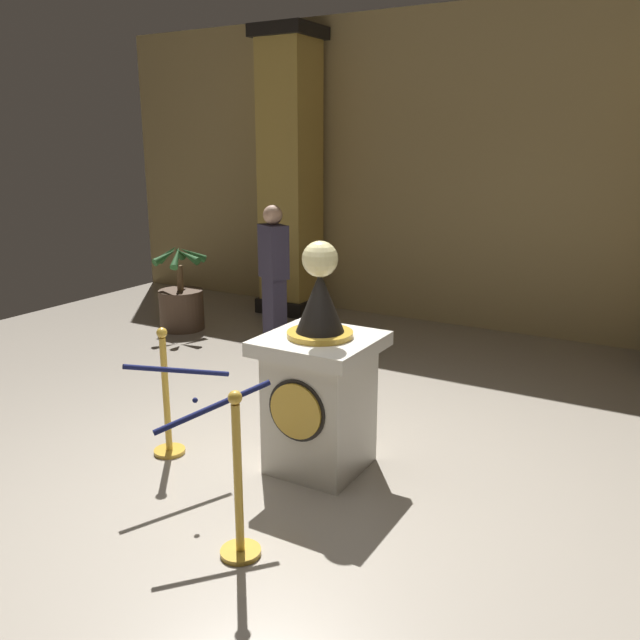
{
  "coord_description": "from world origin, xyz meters",
  "views": [
    {
      "loc": [
        2.42,
        -3.4,
        2.32
      ],
      "look_at": [
        0.2,
        0.41,
        1.13
      ],
      "focal_mm": 36.8,
      "sensor_mm": 36.0,
      "label": 1
    }
  ],
  "objects": [
    {
      "name": "velvet_rope",
      "position": [
        -0.28,
        -0.37,
        0.79
      ],
      "size": [
        1.05,
        1.04,
        0.22
      ],
      "color": "#141947"
    },
    {
      "name": "potted_palm_left",
      "position": [
        -3.19,
        2.73,
        0.34
      ],
      "size": [
        0.71,
        0.64,
        1.12
      ],
      "color": "#4C3828",
      "rests_on": "ground_plane"
    },
    {
      "name": "stanchion_far",
      "position": [
        0.35,
        -0.75,
        0.36
      ],
      "size": [
        0.24,
        0.24,
        1.02
      ],
      "color": "gold",
      "rests_on": "ground_plane"
    },
    {
      "name": "pedestal_clock",
      "position": [
        0.2,
        0.41,
        0.64
      ],
      "size": [
        0.78,
        0.78,
        1.68
      ],
      "color": "beige",
      "rests_on": "ground_plane"
    },
    {
      "name": "ground_plane",
      "position": [
        0.0,
        0.0,
        0.0
      ],
      "size": [
        11.22,
        11.22,
        0.0
      ],
      "primitive_type": "plane",
      "color": "#9E9384"
    },
    {
      "name": "back_wall",
      "position": [
        0.0,
        4.77,
        1.96
      ],
      "size": [
        11.22,
        0.16,
        3.93
      ],
      "primitive_type": "cube",
      "color": "tan",
      "rests_on": "ground_plane"
    },
    {
      "name": "bystander_guest",
      "position": [
        -1.76,
        2.74,
        0.87
      ],
      "size": [
        0.42,
        0.36,
        1.64
      ],
      "color": "#383347",
      "rests_on": "ground_plane"
    },
    {
      "name": "column_left",
      "position": [
        -2.5,
        4.26,
        1.87
      ],
      "size": [
        0.79,
        0.79,
        3.77
      ],
      "color": "black",
      "rests_on": "ground_plane"
    },
    {
      "name": "stanchion_near",
      "position": [
        -0.91,
        0.01,
        0.35
      ],
      "size": [
        0.24,
        0.24,
        1.01
      ],
      "color": "gold",
      "rests_on": "ground_plane"
    }
  ]
}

